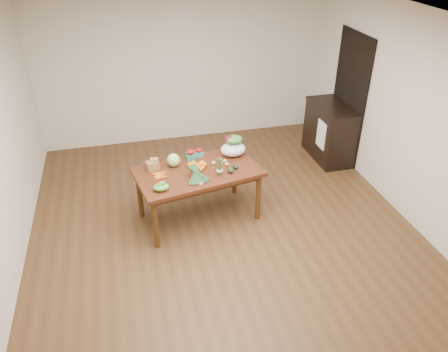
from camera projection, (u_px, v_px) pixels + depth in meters
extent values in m
plane|color=#4F351B|center=(225.00, 233.00, 5.77)|extent=(6.00, 6.00, 0.00)
cube|color=white|center=(225.00, 20.00, 4.37)|extent=(5.00, 6.00, 0.02)
cube|color=silver|center=(183.00, 66.00, 7.56)|extent=(5.00, 0.02, 2.70)
cube|color=silver|center=(414.00, 120.00, 5.59)|extent=(0.02, 6.00, 2.70)
cube|color=#4E2312|center=(199.00, 194.00, 5.88)|extent=(1.73, 1.17, 0.75)
cube|color=black|center=(349.00, 98.00, 7.07)|extent=(0.02, 1.00, 2.10)
cube|color=black|center=(329.00, 132.00, 7.33)|extent=(0.52, 1.02, 0.94)
cube|color=white|center=(321.00, 135.00, 7.06)|extent=(0.02, 0.28, 0.45)
sphere|color=#9DCD76|center=(173.00, 160.00, 5.74)|extent=(0.17, 0.17, 0.17)
sphere|color=orange|center=(190.00, 165.00, 5.73)|extent=(0.07, 0.07, 0.07)
sphere|color=orange|center=(194.00, 164.00, 5.76)|extent=(0.08, 0.08, 0.08)
sphere|color=orange|center=(202.00, 163.00, 5.76)|extent=(0.08, 0.08, 0.08)
ellipsoid|color=#5CB43C|center=(161.00, 187.00, 5.25)|extent=(0.19, 0.15, 0.09)
ellipsoid|color=tan|center=(213.00, 163.00, 5.80)|extent=(0.06, 0.05, 0.05)
ellipsoid|color=tan|center=(221.00, 163.00, 5.79)|extent=(0.05, 0.05, 0.05)
ellipsoid|color=tan|center=(225.00, 161.00, 5.85)|extent=(0.05, 0.05, 0.05)
ellipsoid|color=#DCB07E|center=(220.00, 162.00, 5.83)|extent=(0.06, 0.05, 0.05)
ellipsoid|color=tan|center=(227.00, 164.00, 5.78)|extent=(0.05, 0.05, 0.05)
ellipsoid|color=black|center=(230.00, 170.00, 5.61)|extent=(0.10, 0.12, 0.07)
ellipsoid|color=black|center=(235.00, 167.00, 5.70)|extent=(0.09, 0.10, 0.06)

